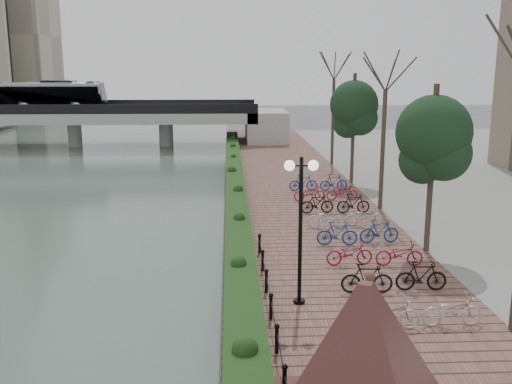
{
  "coord_description": "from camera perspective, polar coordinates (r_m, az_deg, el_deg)",
  "views": [
    {
      "loc": [
        0.24,
        -12.18,
        7.51
      ],
      "look_at": [
        1.47,
        13.37,
        2.0
      ],
      "focal_mm": 40.0,
      "sensor_mm": 36.0,
      "label": 1
    }
  ],
  "objects": [
    {
      "name": "bridge",
      "position": [
        59.44,
        -18.23,
        7.56
      ],
      "size": [
        36.0,
        10.77,
        6.5
      ],
      "color": "gray",
      "rests_on": "ground"
    },
    {
      "name": "promenade",
      "position": [
        30.79,
        4.34,
        -1.52
      ],
      "size": [
        8.0,
        75.0,
        0.5
      ],
      "primitive_type": "cube",
      "color": "brown",
      "rests_on": "ground"
    },
    {
      "name": "bicycle_parking",
      "position": [
        24.84,
        9.58,
        -3.28
      ],
      "size": [
        2.4,
        19.89,
        1.0
      ],
      "color": "silver",
      "rests_on": "promenade"
    },
    {
      "name": "lamppost",
      "position": [
        16.86,
        4.51,
        -0.64
      ],
      "size": [
        1.02,
        0.32,
        4.52
      ],
      "color": "black",
      "rests_on": "promenade"
    },
    {
      "name": "chain_fence",
      "position": [
        15.71,
        1.78,
        -12.93
      ],
      "size": [
        0.1,
        14.1,
        0.7
      ],
      "color": "black",
      "rests_on": "promenade"
    },
    {
      "name": "pedestrian",
      "position": [
        16.14,
        11.12,
        -10.54
      ],
      "size": [
        0.65,
        0.46,
        1.69
      ],
      "primitive_type": "imported",
      "rotation": [
        0.0,
        0.0,
        3.23
      ],
      "color": "brown",
      "rests_on": "promenade"
    },
    {
      "name": "motorcycle",
      "position": [
        13.98,
        11.79,
        -15.53
      ],
      "size": [
        0.95,
        1.92,
        1.15
      ],
      "primitive_type": null,
      "rotation": [
        0.0,
        0.0,
        0.22
      ],
      "color": "black",
      "rests_on": "promenade"
    },
    {
      "name": "hedge",
      "position": [
        32.88,
        -2.07,
        0.37
      ],
      "size": [
        1.1,
        56.0,
        0.6
      ],
      "primitive_type": "cube",
      "color": "#1E3B15",
      "rests_on": "promenade"
    },
    {
      "name": "granite_monument",
      "position": [
        11.37,
        10.57,
        -16.36
      ],
      "size": [
        5.39,
        5.39,
        3.2
      ],
      "color": "#401E1B",
      "rests_on": "promenade"
    },
    {
      "name": "street_trees",
      "position": [
        26.33,
        14.44,
        3.42
      ],
      "size": [
        3.2,
        37.12,
        6.8
      ],
      "color": "#362C20",
      "rests_on": "promenade"
    }
  ]
}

